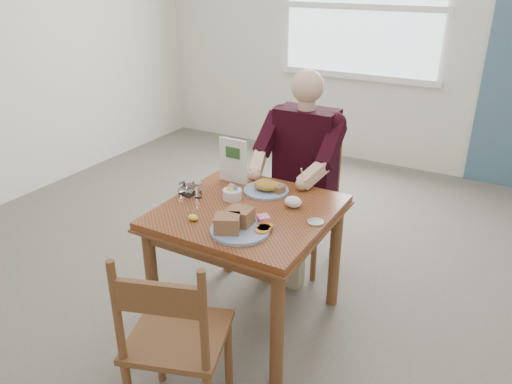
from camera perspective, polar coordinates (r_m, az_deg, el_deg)
The scene contains 16 objects.
floor at distance 3.16m, azimuth -0.88°, elevation -14.15°, with size 6.00×6.00×0.00m, color #60594D.
wall_back at distance 5.31m, azimuth 16.29°, elevation 17.36°, with size 5.50×5.50×0.00m, color silver.
lemon_wedge at distance 2.64m, azimuth -7.18°, elevation -2.91°, with size 0.06×0.04×0.03m, color yellow.
napkin at distance 2.76m, azimuth 4.26°, elevation -1.13°, with size 0.10×0.08×0.06m, color white.
metal_dish at distance 2.62m, azimuth 6.81°, elevation -3.43°, with size 0.09×0.09×0.01m, color silver.
window at distance 5.37m, azimuth 12.09°, elevation 19.99°, with size 1.72×0.04×1.42m.
table at distance 2.81m, azimuth -0.96°, elevation -3.91°, with size 0.92×0.92×0.75m.
chair_far at distance 3.52m, azimuth 5.61°, elevation -0.81°, with size 0.42×0.42×0.95m.
chair_near at distance 2.30m, azimuth -9.27°, elevation -16.43°, with size 0.53×0.53×0.95m.
diner at distance 3.31m, azimuth 5.20°, elevation 3.82°, with size 0.53×0.56×1.39m.
near_plate at distance 2.51m, azimuth -2.07°, elevation -3.68°, with size 0.38×0.38×0.10m.
far_plate at distance 2.94m, azimuth 1.28°, elevation 0.51°, with size 0.32×0.32×0.07m.
caddy at distance 2.86m, azimuth -2.74°, elevation -0.24°, with size 0.13×0.13×0.08m.
shakers at distance 2.89m, azimuth -7.15°, elevation 0.29°, with size 0.11×0.07×0.09m.
creamer at distance 2.96m, azimuth -7.83°, elevation 0.42°, with size 0.12×0.12×0.05m.
menu at distance 3.04m, azimuth -2.61°, elevation 3.61°, with size 0.19×0.02×0.28m.
Camera 1 is at (1.25, -2.13, 1.97)m, focal length 35.00 mm.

